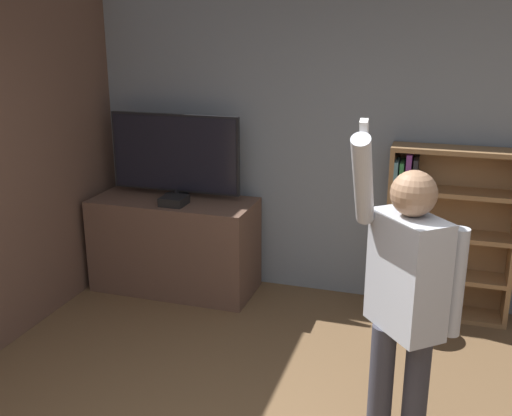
# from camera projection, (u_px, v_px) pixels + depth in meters

# --- Properties ---
(wall_back) EXTENTS (6.66, 0.09, 2.70)m
(wall_back) POSITION_uv_depth(u_px,v_px,m) (363.00, 143.00, 4.94)
(wall_back) COLOR gray
(wall_back) RESTS_ON ground_plane
(wall_side_brick) EXTENTS (0.06, 4.54, 2.70)m
(wall_side_brick) POSITION_uv_depth(u_px,v_px,m) (0.00, 162.00, 4.25)
(wall_side_brick) COLOR brown
(wall_side_brick) RESTS_ON ground_plane
(tv_ledge) EXTENTS (1.42, 0.61, 0.83)m
(tv_ledge) POSITION_uv_depth(u_px,v_px,m) (175.00, 245.00, 5.31)
(tv_ledge) COLOR brown
(tv_ledge) RESTS_ON ground_plane
(television) EXTENTS (1.17, 0.22, 0.73)m
(television) POSITION_uv_depth(u_px,v_px,m) (175.00, 155.00, 5.15)
(television) COLOR black
(television) RESTS_ON tv_ledge
(game_console) EXTENTS (0.20, 0.21, 0.07)m
(game_console) POSITION_uv_depth(u_px,v_px,m) (174.00, 201.00, 5.04)
(game_console) COLOR black
(game_console) RESTS_ON tv_ledge
(bookshelf) EXTENTS (0.98, 0.28, 1.39)m
(bookshelf) POSITION_uv_depth(u_px,v_px,m) (439.00, 233.00, 4.78)
(bookshelf) COLOR #997047
(bookshelf) RESTS_ON ground_plane
(person) EXTENTS (0.55, 0.53, 1.90)m
(person) POSITION_uv_depth(u_px,v_px,m) (405.00, 297.00, 3.00)
(person) COLOR #383842
(person) RESTS_ON ground_plane
(waste_bin) EXTENTS (0.34, 0.34, 0.39)m
(waste_bin) POSITION_uv_depth(u_px,v_px,m) (405.00, 307.00, 4.63)
(waste_bin) COLOR #4C4C51
(waste_bin) RESTS_ON ground_plane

